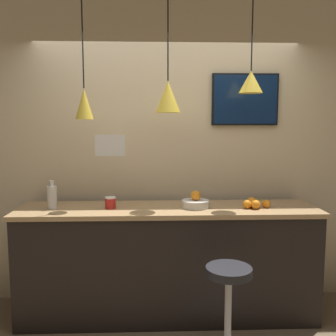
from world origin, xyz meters
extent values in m
cube|color=beige|center=(0.00, 1.15, 1.45)|extent=(8.00, 0.06, 2.90)
cube|color=black|center=(0.00, 0.73, 0.48)|extent=(2.60, 0.57, 0.96)
cube|color=tan|center=(0.00, 0.73, 0.98)|extent=(2.64, 0.61, 0.04)
cylinder|color=#B7B7BC|center=(0.41, 0.05, 0.34)|extent=(0.05, 0.05, 0.64)
cylinder|color=#232328|center=(0.41, 0.05, 0.68)|extent=(0.33, 0.33, 0.06)
cylinder|color=beige|center=(0.24, 0.71, 1.03)|extent=(0.24, 0.24, 0.07)
sphere|color=orange|center=(0.25, 0.78, 1.10)|extent=(0.07, 0.07, 0.07)
sphere|color=orange|center=(0.25, 0.74, 1.10)|extent=(0.07, 0.07, 0.07)
sphere|color=orange|center=(0.24, 0.71, 1.11)|extent=(0.09, 0.09, 0.09)
sphere|color=orange|center=(0.77, 0.67, 1.04)|extent=(0.07, 0.07, 0.07)
sphere|color=orange|center=(0.74, 0.71, 1.04)|extent=(0.07, 0.07, 0.07)
sphere|color=orange|center=(0.74, 0.72, 1.05)|extent=(0.09, 0.09, 0.09)
sphere|color=orange|center=(0.69, 0.66, 1.04)|extent=(0.08, 0.08, 0.08)
sphere|color=orange|center=(0.77, 0.72, 1.04)|extent=(0.07, 0.07, 0.07)
sphere|color=orange|center=(0.86, 0.69, 1.04)|extent=(0.07, 0.07, 0.07)
sphere|color=orange|center=(0.75, 0.63, 1.04)|extent=(0.08, 0.08, 0.08)
sphere|color=orange|center=(0.74, 0.70, 1.04)|extent=(0.08, 0.08, 0.08)
cylinder|color=silver|center=(-1.01, 0.71, 1.10)|extent=(0.08, 0.08, 0.20)
cylinder|color=silver|center=(-1.01, 0.71, 1.22)|extent=(0.04, 0.04, 0.05)
cylinder|color=red|center=(-0.50, 0.71, 1.05)|extent=(0.09, 0.09, 0.09)
cylinder|color=white|center=(-0.50, 0.71, 1.10)|extent=(0.10, 0.10, 0.01)
cylinder|color=black|center=(-0.71, 0.74, 2.42)|extent=(0.01, 0.01, 0.76)
cone|color=gold|center=(-0.71, 0.74, 1.90)|extent=(0.15, 0.15, 0.26)
sphere|color=#F9EFCC|center=(-0.71, 0.74, 1.79)|extent=(0.04, 0.04, 0.04)
cylinder|color=black|center=(0.00, 0.74, 2.45)|extent=(0.01, 0.01, 0.70)
cone|color=gold|center=(0.00, 0.74, 1.97)|extent=(0.22, 0.22, 0.27)
sphere|color=#F9EFCC|center=(0.00, 0.74, 1.85)|extent=(0.04, 0.04, 0.04)
cylinder|color=black|center=(0.71, 0.74, 2.49)|extent=(0.01, 0.01, 0.61)
cone|color=gold|center=(0.71, 0.74, 2.09)|extent=(0.21, 0.21, 0.19)
sphere|color=#F9EFCC|center=(0.71, 0.74, 2.02)|extent=(0.04, 0.04, 0.04)
cube|color=black|center=(0.75, 1.10, 1.97)|extent=(0.64, 0.04, 0.49)
cube|color=#0F2347|center=(0.75, 1.08, 1.97)|extent=(0.61, 0.01, 0.46)
cube|color=white|center=(-0.47, 0.51, 1.56)|extent=(0.24, 0.01, 0.17)
camera|label=1|loc=(-0.12, -2.51, 1.74)|focal=40.00mm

